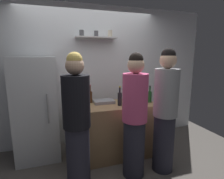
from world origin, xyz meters
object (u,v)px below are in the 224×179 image
object	(u,v)px
person_blonde	(77,123)
refrigerator	(37,109)
water_bottle_plastic	(77,101)
person_pink_top	(135,117)
wine_bottle_pale_glass	(80,98)
wine_bottle_green_glass	(150,96)
person_grey_hoodie	(165,112)
wine_bottle_amber_glass	(90,96)
baking_pan	(104,101)
wine_bottle_dark_glass	(120,98)
utensil_holder	(132,98)

from	to	relation	value
person_blonde	refrigerator	bearing A→B (deg)	-25.46
water_bottle_plastic	person_pink_top	size ratio (longest dim) A/B	0.13
refrigerator	wine_bottle_pale_glass	xyz separation A→B (m)	(0.68, -0.19, 0.17)
person_blonde	wine_bottle_green_glass	bearing A→B (deg)	-125.14
wine_bottle_green_glass	water_bottle_plastic	xyz separation A→B (m)	(-1.22, 0.09, -0.01)
person_blonde	person_grey_hoodie	xyz separation A→B (m)	(1.24, -0.04, 0.03)
refrigerator	person_pink_top	bearing A→B (deg)	-34.92
refrigerator	wine_bottle_amber_glass	bearing A→B (deg)	-5.77
person_blonde	person_pink_top	bearing A→B (deg)	-147.97
baking_pan	wine_bottle_dark_glass	size ratio (longest dim) A/B	1.09
wine_bottle_amber_glass	wine_bottle_pale_glass	bearing A→B (deg)	-150.87
refrigerator	utensil_holder	distance (m)	1.60
baking_pan	utensil_holder	world-z (taller)	utensil_holder
utensil_holder	wine_bottle_dark_glass	bearing A→B (deg)	-149.28
wine_bottle_amber_glass	wine_bottle_dark_glass	bearing A→B (deg)	-37.64
person_blonde	baking_pan	bearing A→B (deg)	-93.54
water_bottle_plastic	person_grey_hoodie	xyz separation A→B (m)	(1.17, -0.63, -0.09)
wine_bottle_amber_glass	person_grey_hoodie	bearing A→B (deg)	-42.76
wine_bottle_dark_glass	person_grey_hoodie	world-z (taller)	person_grey_hoodie
baking_pan	wine_bottle_amber_glass	world-z (taller)	wine_bottle_amber_glass
wine_bottle_pale_glass	refrigerator	bearing A→B (deg)	164.22
wine_bottle_amber_glass	person_blonde	world-z (taller)	person_blonde
wine_bottle_pale_glass	person_blonde	bearing A→B (deg)	-101.27
refrigerator	person_grey_hoodie	world-z (taller)	person_grey_hoodie
wine_bottle_green_glass	person_pink_top	xyz separation A→B (m)	(-0.52, -0.52, -0.14)
utensil_holder	baking_pan	bearing A→B (deg)	175.04
wine_bottle_dark_glass	person_pink_top	bearing A→B (deg)	-86.63
refrigerator	water_bottle_plastic	xyz separation A→B (m)	(0.61, -0.30, 0.16)
baking_pan	wine_bottle_dark_glass	distance (m)	0.32
person_grey_hoodie	person_pink_top	bearing A→B (deg)	145.09
refrigerator	utensil_holder	world-z (taller)	refrigerator
utensil_holder	water_bottle_plastic	xyz separation A→B (m)	(-0.98, -0.08, 0.04)
refrigerator	wine_bottle_amber_glass	xyz separation A→B (m)	(0.86, -0.09, 0.17)
water_bottle_plastic	person_grey_hoodie	bearing A→B (deg)	-28.31
refrigerator	utensil_holder	xyz separation A→B (m)	(1.58, -0.23, 0.12)
person_grey_hoodie	wine_bottle_pale_glass	bearing A→B (deg)	113.34
wine_bottle_green_glass	person_blonde	xyz separation A→B (m)	(-1.29, -0.50, -0.14)
person_pink_top	wine_bottle_green_glass	bearing A→B (deg)	-116.23
wine_bottle_pale_glass	person_pink_top	xyz separation A→B (m)	(0.63, -0.72, -0.15)
person_pink_top	wine_bottle_dark_glass	bearing A→B (deg)	-68.07
wine_bottle_amber_glass	wine_bottle_green_glass	distance (m)	1.01
wine_bottle_amber_glass	person_pink_top	xyz separation A→B (m)	(0.45, -0.83, -0.15)
refrigerator	baking_pan	distance (m)	1.09
wine_bottle_dark_glass	wine_bottle_amber_glass	bearing A→B (deg)	142.36
refrigerator	wine_bottle_pale_glass	bearing A→B (deg)	-15.78
utensil_holder	wine_bottle_amber_glass	bearing A→B (deg)	169.01
wine_bottle_green_glass	utensil_holder	bearing A→B (deg)	146.69
person_blonde	utensil_holder	bearing A→B (deg)	-114.01
person_grey_hoodie	refrigerator	bearing A→B (deg)	119.61
utensil_holder	person_blonde	size ratio (longest dim) A/B	0.12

